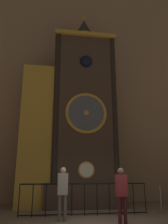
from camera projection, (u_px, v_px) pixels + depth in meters
The scene contains 6 objects.
cathedral_back_wall at pixel (80, 75), 13.21m from camera, with size 24.00×0.32×14.45m.
clock_tower at pixel (74, 117), 10.88m from camera, with size 4.87×1.77×10.14m.
railing_fence at pixel (85, 198), 8.12m from camera, with size 4.78×0.05×1.14m.
visitor_near at pixel (63, 188), 7.30m from camera, with size 0.34×0.22×1.70m.
visitor_far at pixel (121, 189), 6.97m from camera, with size 0.37×0.27×1.68m.
stanchion_post at pixel (161, 204), 8.48m from camera, with size 0.28×0.28×1.02m.
Camera 1 is at (-1.54, -6.58, 1.58)m, focal length 35.00 mm.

